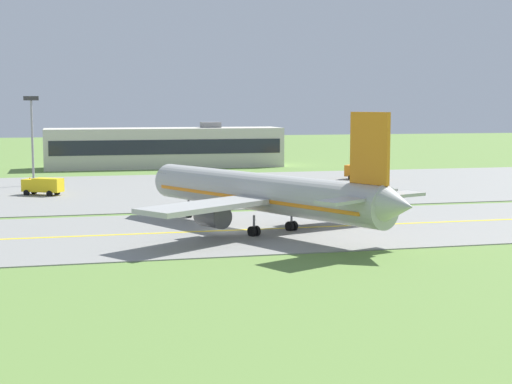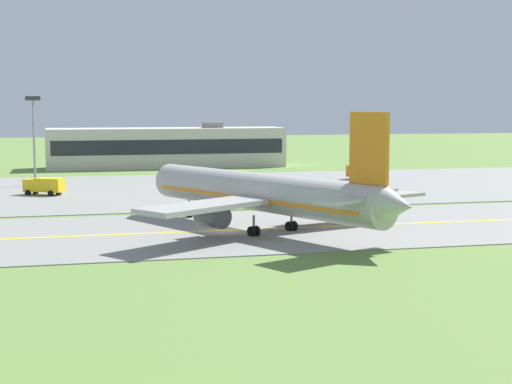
{
  "view_description": "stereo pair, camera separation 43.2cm",
  "coord_description": "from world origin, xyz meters",
  "px_view_note": "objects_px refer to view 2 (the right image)",
  "views": [
    {
      "loc": [
        -16.85,
        -80.36,
        13.38
      ],
      "look_at": [
        3.23,
        0.97,
        4.0
      ],
      "focal_mm": 55.1,
      "sensor_mm": 36.0,
      "label": 1
    },
    {
      "loc": [
        -16.43,
        -80.46,
        13.38
      ],
      "look_at": [
        3.23,
        0.97,
        4.0
      ],
      "focal_mm": 55.1,
      "sensor_mm": 36.0,
      "label": 2
    }
  ],
  "objects_px": {
    "service_truck_baggage": "(363,172)",
    "apron_light_mast": "(34,129)",
    "airplane_lead": "(263,193)",
    "service_truck_fuel": "(44,185)"
  },
  "relations": [
    {
      "from": "airplane_lead",
      "to": "apron_light_mast",
      "type": "height_order",
      "value": "apron_light_mast"
    },
    {
      "from": "service_truck_baggage",
      "to": "apron_light_mast",
      "type": "bearing_deg",
      "value": 176.5
    },
    {
      "from": "airplane_lead",
      "to": "service_truck_baggage",
      "type": "height_order",
      "value": "airplane_lead"
    },
    {
      "from": "service_truck_baggage",
      "to": "service_truck_fuel",
      "type": "distance_m",
      "value": 55.5
    },
    {
      "from": "airplane_lead",
      "to": "apron_light_mast",
      "type": "relative_size",
      "value": 2.51
    },
    {
      "from": "service_truck_fuel",
      "to": "apron_light_mast",
      "type": "bearing_deg",
      "value": 97.11
    },
    {
      "from": "airplane_lead",
      "to": "service_truck_baggage",
      "type": "distance_m",
      "value": 59.9
    },
    {
      "from": "service_truck_baggage",
      "to": "apron_light_mast",
      "type": "xyz_separation_m",
      "value": [
        -56.19,
        3.44,
        7.79
      ]
    },
    {
      "from": "airplane_lead",
      "to": "service_truck_baggage",
      "type": "relative_size",
      "value": 6.35
    },
    {
      "from": "apron_light_mast",
      "to": "service_truck_baggage",
      "type": "bearing_deg",
      "value": -3.5
    }
  ]
}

